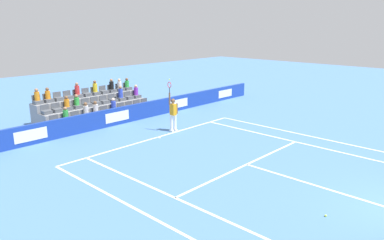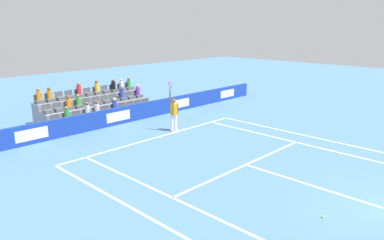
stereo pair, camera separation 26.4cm
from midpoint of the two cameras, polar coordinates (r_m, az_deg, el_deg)
The scene contains 12 objects.
line_baseline at distance 18.82m, azimuth -4.90°, elevation -2.64°, with size 10.97×0.10×0.01m, color white.
line_service at distance 15.33m, azimuth 8.84°, elevation -6.87°, with size 8.23×0.10×0.01m, color white.
line_centre_service at distance 13.90m, azimuth 19.79°, elevation -9.93°, with size 0.10×6.40×0.01m, color white.
line_singles_sideline_left at distance 12.17m, azimuth -0.95°, elevation -12.64°, with size 0.10×11.89×0.01m, color white.
line_singles_sideline_right at distance 18.48m, azimuth 17.44°, elevation -3.62°, with size 0.10×11.89×0.01m, color white.
line_doubles_sideline_left at distance 11.36m, azimuth -6.01°, elevation -14.85°, with size 0.10×11.89×0.01m, color white.
line_doubles_sideline_right at distance 19.67m, azimuth 19.26°, elevation -2.67°, with size 0.10×11.89×0.01m, color white.
line_centre_mark at distance 18.75m, azimuth -4.70°, elevation -2.71°, with size 0.10×0.20×0.01m, color white.
sponsor_barrier at distance 21.39m, azimuth -11.17°, elevation 0.61°, with size 24.74×0.22×0.99m.
tennis_player at distance 19.57m, azimuth -2.49°, elevation 1.07°, with size 0.52×0.38×2.85m.
stadium_stand at distance 23.27m, azimuth -14.45°, elevation 1.73°, with size 6.82×2.85×2.19m.
loose_tennis_ball at distance 11.99m, azimuth 20.24°, elevation -13.91°, with size 0.07×0.07×0.07m, color #D1E533.
Camera 2 is at (11.65, 1.81, 5.59)m, focal length 34.33 mm.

